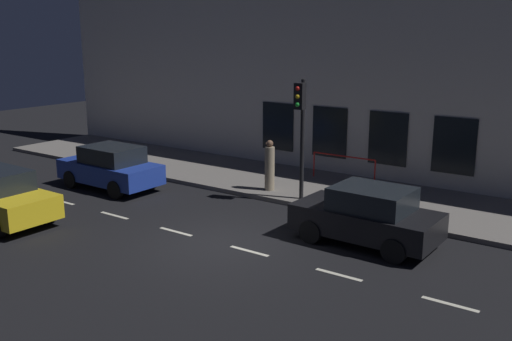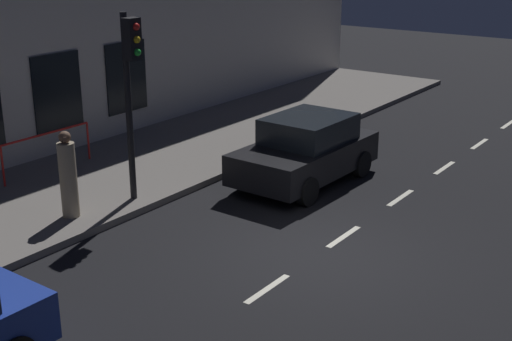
{
  "view_description": "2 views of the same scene",
  "coord_description": "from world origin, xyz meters",
  "views": [
    {
      "loc": [
        -11.33,
        -9.2,
        5.55
      ],
      "look_at": [
        2.05,
        0.23,
        1.59
      ],
      "focal_mm": 40.07,
      "sensor_mm": 36.0,
      "label": 1
    },
    {
      "loc": [
        -5.93,
        10.2,
        5.61
      ],
      "look_at": [
        1.36,
        0.03,
        1.37
      ],
      "focal_mm": 49.55,
      "sensor_mm": 36.0,
      "label": 2
    }
  ],
  "objects": [
    {
      "name": "pedestrian_0",
      "position": [
        4.83,
        1.61,
        0.99
      ],
      "size": [
        0.49,
        0.49,
        1.78
      ],
      "rotation": [
        0.0,
        0.0,
        0.9
      ],
      "color": "gray",
      "rests_on": "sidewalk"
    },
    {
      "name": "lane_centre_line",
      "position": [
        0.0,
        -1.0,
        0.0
      ],
      "size": [
        0.12,
        27.2,
        0.01
      ],
      "color": "beige",
      "rests_on": "ground"
    },
    {
      "name": "parked_car_0",
      "position": [
        2.29,
        -3.26,
        0.79
      ],
      "size": [
        2.0,
        3.88,
        1.58
      ],
      "rotation": [
        0.0,
        0.0,
        -0.02
      ],
      "color": "black",
      "rests_on": "ground"
    },
    {
      "name": "traffic_light",
      "position": [
        4.42,
        0.13,
        2.88
      ],
      "size": [
        0.48,
        0.32,
        3.96
      ],
      "color": "black",
      "rests_on": "sidewalk"
    },
    {
      "name": "ground_plane",
      "position": [
        0.0,
        0.0,
        0.0
      ],
      "size": [
        60.0,
        60.0,
        0.0
      ],
      "primitive_type": "plane",
      "color": "black"
    },
    {
      "name": "sidewalk",
      "position": [
        6.25,
        0.0,
        0.07
      ],
      "size": [
        4.5,
        32.0,
        0.15
      ],
      "color": "slate",
      "rests_on": "ground"
    },
    {
      "name": "red_railing",
      "position": [
        7.45,
        0.05,
        0.9
      ],
      "size": [
        0.05,
        2.56,
        0.97
      ],
      "color": "red",
      "rests_on": "sidewalk"
    }
  ]
}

